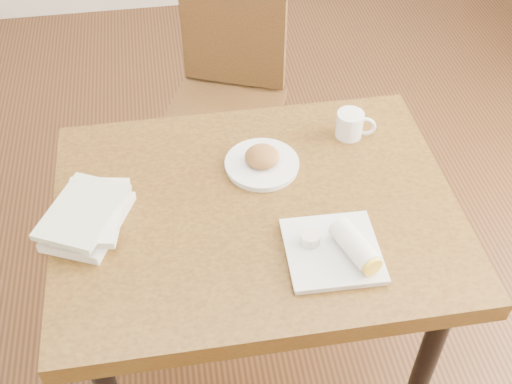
{
  "coord_description": "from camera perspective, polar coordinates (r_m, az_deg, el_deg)",
  "views": [
    {
      "loc": [
        -0.19,
        -1.18,
        2.0
      ],
      "look_at": [
        0.0,
        0.0,
        0.8
      ],
      "focal_mm": 45.0,
      "sensor_mm": 36.0,
      "label": 1
    }
  ],
  "objects": [
    {
      "name": "ground",
      "position": [
        2.33,
        -0.0,
        -14.12
      ],
      "size": [
        4.0,
        5.0,
        0.01
      ],
      "primitive_type": "cube",
      "color": "#472814",
      "rests_on": "ground"
    },
    {
      "name": "chair_far",
      "position": [
        2.49,
        -2.55,
        9.29
      ],
      "size": [
        0.55,
        0.55,
        0.95
      ],
      "color": "#4C3415",
      "rests_on": "ground"
    },
    {
      "name": "coffee_mug",
      "position": [
        1.94,
        8.44,
        6.0
      ],
      "size": [
        0.12,
        0.08,
        0.08
      ],
      "color": "white",
      "rests_on": "table"
    },
    {
      "name": "book_stack",
      "position": [
        1.72,
        -14.71,
        -2.03
      ],
      "size": [
        0.26,
        0.29,
        0.06
      ],
      "color": "white",
      "rests_on": "table"
    },
    {
      "name": "plate_scone",
      "position": [
        1.82,
        0.53,
        2.73
      ],
      "size": [
        0.21,
        0.21,
        0.07
      ],
      "color": "white",
      "rests_on": "table"
    },
    {
      "name": "plate_burrito",
      "position": [
        1.61,
        7.39,
        -5.06
      ],
      "size": [
        0.24,
        0.24,
        0.08
      ],
      "color": "white",
      "rests_on": "table"
    },
    {
      "name": "table",
      "position": [
        1.79,
        -0.0,
        -3.11
      ],
      "size": [
        1.09,
        0.84,
        0.75
      ],
      "color": "brown",
      "rests_on": "ground"
    }
  ]
}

